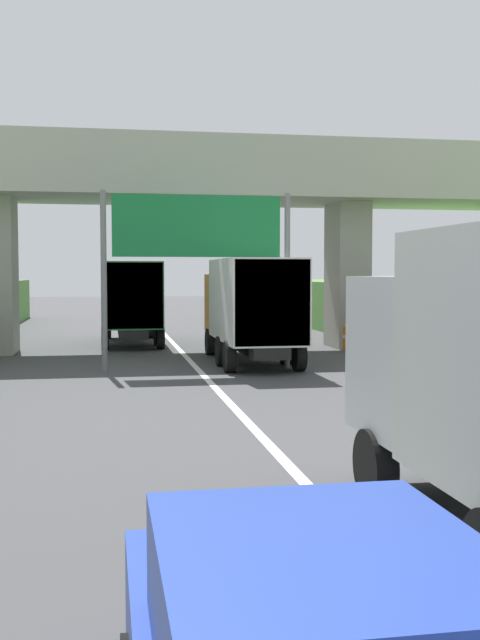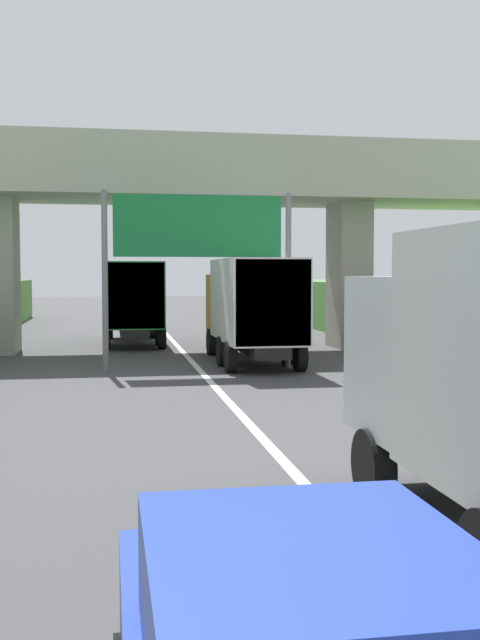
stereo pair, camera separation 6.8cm
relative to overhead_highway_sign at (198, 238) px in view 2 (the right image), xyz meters
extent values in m
cube|color=white|center=(0.00, -0.05, -4.06)|extent=(0.20, 88.83, 0.01)
cube|color=#ADA89E|center=(0.00, 6.05, 2.27)|extent=(40.00, 4.80, 1.10)
cube|color=#ADA89E|center=(0.00, 3.83, 3.37)|extent=(40.00, 0.36, 1.10)
cube|color=#ADA89E|center=(0.00, 8.27, 3.37)|extent=(40.00, 0.36, 1.10)
cube|color=#9F9A91|center=(6.78, 6.05, -1.17)|extent=(1.30, 2.20, 5.79)
cylinder|color=slate|center=(-2.85, 0.00, -1.32)|extent=(0.18, 0.18, 5.49)
cylinder|color=slate|center=(2.85, 0.00, -1.32)|extent=(0.18, 0.18, 5.49)
cube|color=#167238|center=(0.00, 0.00, 0.37)|extent=(5.20, 0.12, 1.90)
cube|color=white|center=(0.00, -0.01, 0.37)|extent=(4.89, 0.01, 1.67)
cube|color=black|center=(-1.78, 9.04, -3.40)|extent=(1.10, 7.30, 0.36)
cube|color=#236B38|center=(-1.78, 11.64, -2.17)|extent=(2.10, 2.10, 2.10)
cube|color=#2D3842|center=(-1.78, 12.66, -1.87)|extent=(1.89, 0.06, 0.90)
cube|color=#236B38|center=(-1.78, 7.99, -1.92)|extent=(2.30, 5.20, 2.60)
cube|color=#1A502A|center=(-1.78, 5.41, -1.92)|extent=(2.21, 0.04, 2.50)
cylinder|color=black|center=(-2.75, 11.64, -3.58)|extent=(0.30, 0.96, 0.96)
cylinder|color=black|center=(-0.81, 11.64, -3.58)|extent=(0.30, 0.96, 0.96)
cylinder|color=black|center=(-2.85, 6.56, -3.58)|extent=(0.30, 0.96, 0.96)
cylinder|color=black|center=(-0.71, 6.56, -3.58)|extent=(0.30, 0.96, 0.96)
cylinder|color=black|center=(-2.85, 8.25, -3.58)|extent=(0.30, 0.96, 0.96)
cylinder|color=black|center=(-0.71, 8.25, -3.58)|extent=(0.30, 0.96, 0.96)
cube|color=black|center=(1.91, 1.46, -3.40)|extent=(1.10, 7.30, 0.36)
cube|color=orange|center=(1.91, 4.06, -2.17)|extent=(2.10, 2.10, 2.10)
cube|color=#2D3842|center=(1.91, 5.08, -1.87)|extent=(1.89, 0.06, 0.90)
cube|color=silver|center=(1.91, 0.41, -1.92)|extent=(2.30, 5.20, 2.60)
cube|color=#A8A8A4|center=(1.91, -2.17, -1.92)|extent=(2.21, 0.04, 2.50)
cylinder|color=black|center=(0.94, 4.06, -3.58)|extent=(0.30, 0.96, 0.96)
cylinder|color=black|center=(2.88, 4.06, -3.58)|extent=(0.30, 0.96, 0.96)
cylinder|color=black|center=(0.84, -1.02, -3.58)|extent=(0.30, 0.96, 0.96)
cylinder|color=black|center=(2.98, -1.02, -3.58)|extent=(0.30, 0.96, 0.96)
cylinder|color=black|center=(0.84, 0.67, -3.58)|extent=(0.30, 0.96, 0.96)
cylinder|color=black|center=(2.98, 0.67, -3.58)|extent=(0.30, 0.96, 0.96)
cube|color=#B2B5B7|center=(1.64, -14.08, -2.17)|extent=(2.10, 2.10, 2.10)
cube|color=#2D3842|center=(1.64, -13.06, -1.87)|extent=(1.89, 0.06, 0.90)
cylinder|color=black|center=(0.67, -14.08, -3.58)|extent=(0.30, 0.96, 0.96)
cube|color=#233D9E|center=(-1.75, -20.01, -2.66)|extent=(1.56, 1.90, 0.64)
cylinder|color=orange|center=(6.48, -3.32, -3.61)|extent=(0.56, 0.56, 0.90)
cylinder|color=white|center=(6.48, -3.32, -3.54)|extent=(0.57, 0.57, 0.12)
cylinder|color=orange|center=(6.73, 0.85, -3.61)|extent=(0.56, 0.56, 0.90)
cylinder|color=white|center=(6.73, 0.85, -3.54)|extent=(0.57, 0.57, 0.12)
cylinder|color=orange|center=(6.54, 5.01, -3.61)|extent=(0.56, 0.56, 0.90)
cylinder|color=white|center=(6.54, 5.01, -3.54)|extent=(0.57, 0.57, 0.12)
camera|label=1|loc=(-2.74, -23.39, -1.08)|focal=42.69mm
camera|label=2|loc=(-2.67, -23.40, -1.08)|focal=42.69mm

